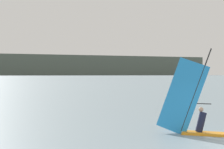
{
  "coord_description": "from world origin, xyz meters",
  "views": [
    {
      "loc": [
        -6.17,
        -12.11,
        2.77
      ],
      "look_at": [
        -3.18,
        12.36,
        2.75
      ],
      "focal_mm": 53.99,
      "sensor_mm": 36.0,
      "label": 1
    }
  ],
  "objects": [
    {
      "name": "distant_headland",
      "position": [
        -53.29,
        952.48,
        25.85
      ],
      "size": [
        845.72,
        402.83,
        51.7
      ],
      "primitive_type": "cube",
      "rotation": [
        0.0,
        0.0,
        0.2
      ],
      "color": "#4C564C",
      "rests_on": "ground_plane"
    },
    {
      "name": "windsurfer",
      "position": [
        -0.46,
        2.76,
        0.93
      ],
      "size": [
        3.43,
        1.89,
        4.07
      ],
      "rotation": [
        0.0,
        0.0,
        5.84
      ],
      "color": "orange",
      "rests_on": "ground_plane"
    }
  ]
}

